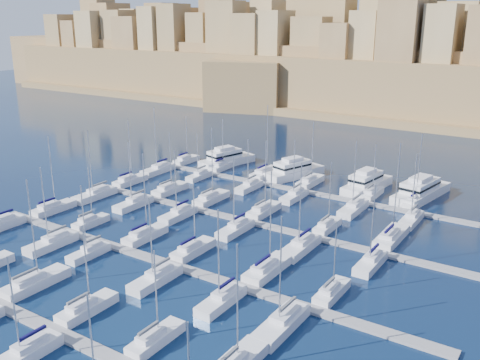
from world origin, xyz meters
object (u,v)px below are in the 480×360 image
Objects in this scene: sailboat_2 at (35,282)px; motor_yacht_c at (367,183)px; sailboat_4 at (155,339)px; motor_yacht_b at (294,170)px; motor_yacht_a at (226,159)px; motor_yacht_d at (421,190)px.

motor_yacht_c is at bearing 70.97° from sailboat_2.
motor_yacht_b is at bearing 104.69° from sailboat_4.
motor_yacht_a and motor_yacht_c have the same top height.
sailboat_4 is at bearing -99.24° from motor_yacht_d.
motor_yacht_c is at bearing -174.50° from motor_yacht_d.
motor_yacht_d is (11.58, 71.17, 1.00)m from sailboat_4.
motor_yacht_d is (29.96, 1.05, -0.00)m from motor_yacht_b.
motor_yacht_c is at bearing 90.02° from sailboat_4.
sailboat_2 reaches higher than sailboat_4.
sailboat_2 reaches higher than motor_yacht_a.
motor_yacht_a is 0.99× the size of motor_yacht_b.
motor_yacht_b is at bearing 179.78° from motor_yacht_c.
sailboat_2 is at bearing -78.25° from motor_yacht_a.
sailboat_4 reaches higher than motor_yacht_c.
sailboat_2 is 1.34× the size of sailboat_4.
motor_yacht_d is at bearing 1.26° from motor_yacht_a.
motor_yacht_d is (35.43, 70.20, 0.95)m from sailboat_2.
motor_yacht_b and motor_yacht_d have the same top height.
sailboat_2 is 78.64m from motor_yacht_d.
motor_yacht_c is at bearing -0.03° from motor_yacht_a.
motor_yacht_b is 1.02× the size of motor_yacht_c.
sailboat_4 is 72.11m from motor_yacht_d.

